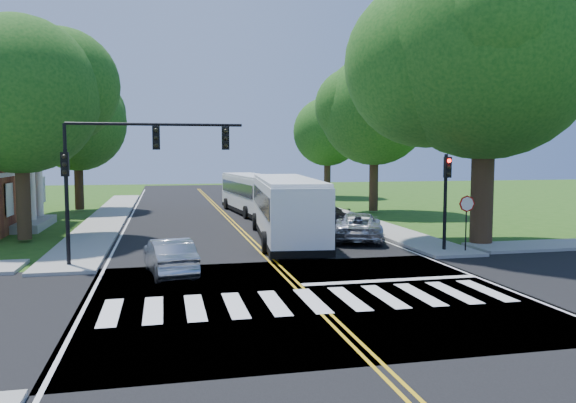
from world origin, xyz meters
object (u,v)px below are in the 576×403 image
object	(u,v)px
signal_ne	(446,189)
suv	(358,227)
signal_nw	(127,158)
bus_follow	(252,193)
hatchback	(170,256)
dark_sedan	(323,215)
bus_lead	(286,207)

from	to	relation	value
signal_ne	suv	xyz separation A→B (m)	(-2.68, 4.33, -2.22)
signal_nw	bus_follow	size ratio (longest dim) A/B	0.62
hatchback	suv	world-z (taller)	suv
signal_nw	dark_sedan	size ratio (longest dim) A/B	1.64
bus_lead	dark_sedan	world-z (taller)	bus_lead
signal_ne	dark_sedan	distance (m)	11.53
signal_nw	dark_sedan	bearing A→B (deg)	43.95
signal_nw	bus_follow	xyz separation A→B (m)	(7.99, 18.94, -2.80)
bus_lead	suv	bearing A→B (deg)	171.20
signal_ne	bus_lead	bearing A→B (deg)	140.21
suv	signal_nw	bearing A→B (deg)	40.36
bus_follow	suv	xyz separation A→B (m)	(3.38, -14.61, -0.83)
signal_nw	hatchback	world-z (taller)	signal_nw
bus_lead	hatchback	distance (m)	9.67
suv	dark_sedan	xyz separation A→B (m)	(0.03, 6.66, -0.10)
bus_follow	dark_sedan	bearing A→B (deg)	108.42
hatchback	bus_lead	bearing A→B (deg)	-138.25
signal_ne	dark_sedan	xyz separation A→B (m)	(-2.65, 10.98, -2.32)
hatchback	dark_sedan	xyz separation A→B (m)	(9.82, 13.11, -0.06)
hatchback	suv	xyz separation A→B (m)	(9.78, 6.46, 0.04)
signal_nw	dark_sedan	distance (m)	16.27
bus_lead	signal_ne	bearing A→B (deg)	146.12
bus_lead	suv	distance (m)	3.92
signal_nw	bus_lead	size ratio (longest dim) A/B	0.55
hatchback	signal_ne	bearing A→B (deg)	-179.03
bus_follow	signal_ne	bearing A→B (deg)	102.96
signal_nw	bus_lead	xyz separation A→B (m)	(7.71, 5.30, -2.64)
signal_nw	suv	size ratio (longest dim) A/B	1.35
signal_nw	hatchback	xyz separation A→B (m)	(1.59, -2.12, -3.67)
bus_follow	hatchback	world-z (taller)	bus_follow
bus_lead	bus_follow	xyz separation A→B (m)	(0.29, 13.64, -0.17)
suv	dark_sedan	size ratio (longest dim) A/B	1.21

